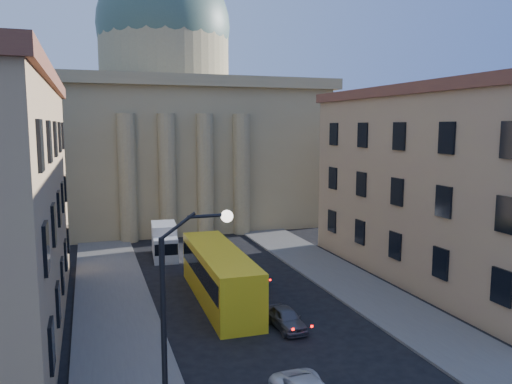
# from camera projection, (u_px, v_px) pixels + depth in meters

# --- Properties ---
(sidewalk_left) EXTENTS (5.00, 60.00, 0.15)m
(sidewalk_left) POSITION_uv_depth(u_px,v_px,m) (120.00, 343.00, 26.93)
(sidewalk_left) COLOR #585551
(sidewalk_left) RESTS_ON ground
(sidewalk_right) EXTENTS (5.00, 60.00, 0.15)m
(sidewalk_right) POSITION_uv_depth(u_px,v_px,m) (391.00, 307.00, 32.34)
(sidewalk_right) COLOR #585551
(sidewalk_right) RESTS_ON ground
(church) EXTENTS (68.02, 28.76, 36.60)m
(church) POSITION_uv_depth(u_px,v_px,m) (167.00, 125.00, 63.26)
(church) COLOR #8C7C56
(church) RESTS_ON ground
(building_right) EXTENTS (11.60, 26.60, 14.70)m
(building_right) POSITION_uv_depth(u_px,v_px,m) (460.00, 183.00, 37.83)
(building_right) COLOR #99785A
(building_right) RESTS_ON ground
(street_lamp) EXTENTS (2.62, 0.44, 8.83)m
(street_lamp) POSITION_uv_depth(u_px,v_px,m) (179.00, 313.00, 17.35)
(street_lamp) COLOR black
(street_lamp) RESTS_ON ground
(car_right_far) EXTENTS (1.58, 3.67, 1.23)m
(car_right_far) POSITION_uv_depth(u_px,v_px,m) (286.00, 318.00, 29.06)
(car_right_far) COLOR #515055
(car_right_far) RESTS_ON ground
(car_right_distant) EXTENTS (1.95, 4.42, 1.41)m
(car_right_distant) POSITION_uv_depth(u_px,v_px,m) (247.00, 276.00, 36.99)
(car_right_distant) COLOR black
(car_right_distant) RESTS_ON ground
(city_bus) EXTENTS (3.14, 12.44, 3.49)m
(city_bus) POSITION_uv_depth(u_px,v_px,m) (219.00, 274.00, 33.54)
(city_bus) COLOR yellow
(city_bus) RESTS_ON ground
(box_truck) EXTENTS (2.56, 5.50, 2.93)m
(box_truck) POSITION_uv_depth(u_px,v_px,m) (165.00, 242.00, 44.77)
(box_truck) COLOR silver
(box_truck) RESTS_ON ground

